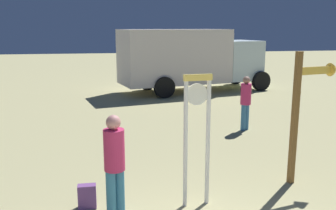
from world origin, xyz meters
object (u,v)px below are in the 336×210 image
Objects in this scene: standing_clock at (197,128)px; backpack at (87,196)px; arrow_sign at (310,97)px; person_distant at (246,100)px; person_near_clock at (115,162)px; box_truck_near at (189,58)px.

backpack is (-1.80, 0.19, -1.14)m from standing_clock.
person_distant is at bearing 86.66° from arrow_sign.
standing_clock is at bearing 10.30° from person_near_clock.
person_distant is at bearing 49.13° from person_near_clock.
standing_clock is at bearing -120.92° from person_distant.
person_near_clock is (-1.35, -0.24, -0.41)m from standing_clock.
person_distant is 6.82m from box_truck_near.
person_near_clock is at bearing -166.80° from arrow_sign.
box_truck_near is at bearing 90.72° from person_distant.
person_near_clock is at bearing -130.87° from person_distant.
standing_clock is 2.14m from backpack.
arrow_sign reaches higher than backpack.
arrow_sign is 1.60× the size of person_distant.
backpack is at bearing -174.07° from arrow_sign.
backpack is 11.74m from box_truck_near.
person_distant is (3.89, 4.50, -0.05)m from person_near_clock.
box_truck_near is (3.81, 11.28, 0.63)m from person_near_clock.
person_distant is 0.22× the size of box_truck_near.
standing_clock reaches higher than person_distant.
standing_clock is at bearing -165.16° from arrow_sign.
person_near_clock reaches higher than person_distant.
box_truck_near reaches higher than person_distant.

